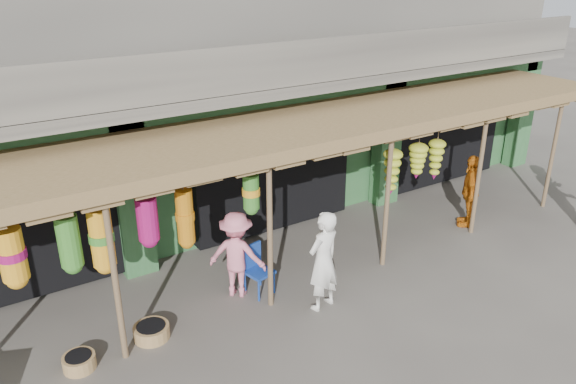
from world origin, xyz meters
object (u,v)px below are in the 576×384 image
person_shopper (237,255)px  blue_chair (256,267)px  person_front (323,261)px  person_vendor (470,191)px

person_shopper → blue_chair: bearing=-155.1°
blue_chair → person_front: size_ratio=0.50×
person_front → person_shopper: person_front is taller
person_front → person_shopper: bearing=-60.3°
blue_chair → person_front: 1.28m
person_front → person_vendor: (4.50, 0.84, -0.07)m
blue_chair → person_shopper: person_shopper is taller
person_vendor → person_shopper: person_vendor is taller
blue_chair → person_front: bearing=-67.4°
blue_chair → person_shopper: bearing=148.3°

